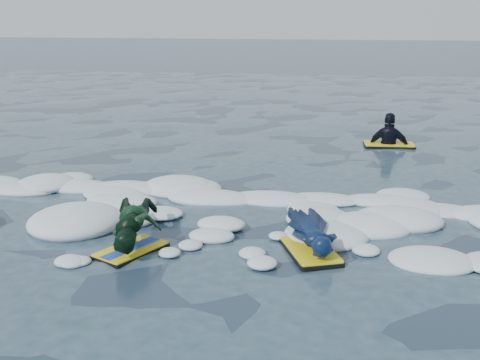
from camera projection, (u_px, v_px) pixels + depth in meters
The scene contains 5 objects.
ground at pixel (229, 235), 7.79m from camera, with size 120.00×120.00×0.00m, color #192A3D.
foam_band at pixel (243, 210), 8.77m from camera, with size 12.00×3.10×0.30m, color white, non-canonical shape.
prone_woman_unit at pixel (312, 233), 7.34m from camera, with size 0.88×1.55×0.37m.
prone_child_unit at pixel (136, 227), 7.31m from camera, with size 0.87×1.41×0.52m.
waiting_rider_unit at pixel (389, 149), 12.93m from camera, with size 1.10×0.65×1.59m.
Camera 1 is at (1.42, -7.17, 2.78)m, focal length 45.00 mm.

